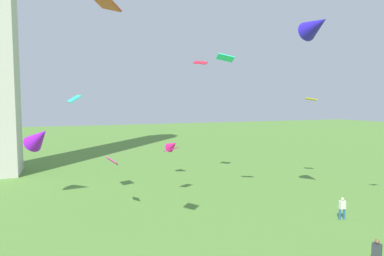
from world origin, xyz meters
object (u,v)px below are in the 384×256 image
(kite_flying_2, at_px, (171,149))
(kite_flying_10, at_px, (173,145))
(kite_flying_8, at_px, (39,137))
(kite_flying_0, at_px, (74,99))
(person_0, at_px, (377,254))
(person_2, at_px, (342,207))
(kite_flying_1, at_px, (200,63))
(kite_flying_6, at_px, (316,26))
(kite_flying_3, at_px, (112,161))
(kite_flying_5, at_px, (311,99))
(kite_flying_9, at_px, (225,58))

(kite_flying_2, distance_m, kite_flying_10, 7.73)
(kite_flying_8, height_order, kite_flying_10, kite_flying_8)
(kite_flying_0, height_order, kite_flying_8, kite_flying_0)
(person_0, distance_m, kite_flying_10, 23.85)
(person_2, height_order, kite_flying_8, kite_flying_8)
(kite_flying_0, bearing_deg, person_2, -130.90)
(person_2, height_order, kite_flying_1, kite_flying_1)
(person_0, xyz_separation_m, kite_flying_6, (2.92, 7.82, 12.78))
(kite_flying_3, height_order, kite_flying_6, kite_flying_6)
(kite_flying_2, bearing_deg, kite_flying_5, 147.87)
(kite_flying_1, distance_m, kite_flying_10, 9.64)
(kite_flying_2, xyz_separation_m, kite_flying_10, (2.54, 7.27, -0.64))
(kite_flying_6, height_order, kite_flying_10, kite_flying_6)
(person_2, bearing_deg, kite_flying_5, 71.26)
(kite_flying_2, xyz_separation_m, kite_flying_8, (-10.69, 2.48, 1.24))
(kite_flying_2, relative_size, kite_flying_3, 0.92)
(person_0, bearing_deg, kite_flying_0, -173.28)
(kite_flying_1, relative_size, kite_flying_10, 0.79)
(kite_flying_8, distance_m, kite_flying_10, 14.19)
(kite_flying_5, bearing_deg, kite_flying_0, -152.88)
(kite_flying_1, height_order, kite_flying_9, kite_flying_1)
(kite_flying_3, bearing_deg, kite_flying_8, 61.40)
(person_0, bearing_deg, kite_flying_5, 117.14)
(kite_flying_10, bearing_deg, kite_flying_9, -100.58)
(kite_flying_5, distance_m, kite_flying_6, 11.55)
(kite_flying_2, height_order, kite_flying_8, kite_flying_8)
(kite_flying_2, distance_m, kite_flying_3, 6.01)
(person_2, xyz_separation_m, kite_flying_10, (-6.86, 17.43, 2.61))
(kite_flying_1, bearing_deg, kite_flying_3, -106.51)
(kite_flying_5, height_order, kite_flying_6, kite_flying_6)
(person_2, bearing_deg, kite_flying_10, 122.31)
(person_0, distance_m, kite_flying_1, 23.40)
(kite_flying_2, height_order, kite_flying_9, kite_flying_9)
(kite_flying_5, bearing_deg, kite_flying_10, 177.08)
(kite_flying_0, relative_size, kite_flying_6, 0.66)
(person_0, xyz_separation_m, kite_flying_8, (-15.85, 18.79, 4.44))
(person_0, distance_m, person_2, 7.47)
(person_2, xyz_separation_m, kite_flying_6, (-1.32, 1.67, 12.83))
(kite_flying_8, bearing_deg, kite_flying_3, -82.56)
(person_0, bearing_deg, person_2, 114.12)
(person_0, relative_size, kite_flying_3, 1.11)
(person_0, height_order, kite_flying_10, kite_flying_10)
(person_0, height_order, kite_flying_0, kite_flying_0)
(kite_flying_5, height_order, kite_flying_9, kite_flying_9)
(kite_flying_10, bearing_deg, kite_flying_2, -123.33)
(person_0, relative_size, kite_flying_2, 1.21)
(kite_flying_1, distance_m, kite_flying_3, 14.68)
(kite_flying_3, relative_size, kite_flying_9, 1.03)
(kite_flying_0, bearing_deg, kite_flying_1, -83.06)
(kite_flying_3, distance_m, kite_flying_10, 12.63)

